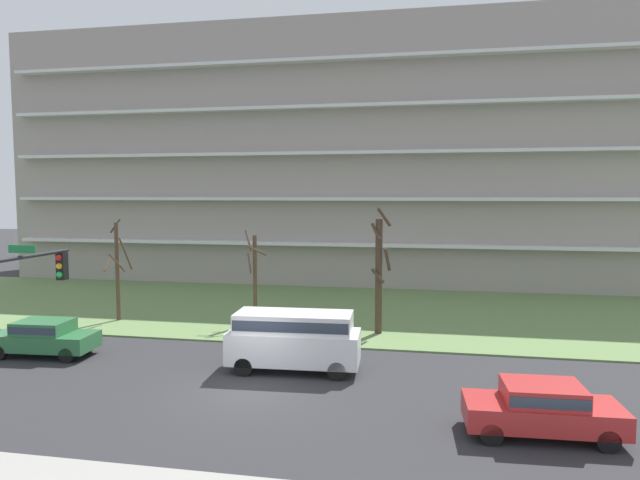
{
  "coord_description": "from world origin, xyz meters",
  "views": [
    {
      "loc": [
        6.03,
        -18.4,
        7.03
      ],
      "look_at": [
        1.49,
        6.0,
        4.97
      ],
      "focal_mm": 30.9,
      "sensor_mm": 36.0,
      "label": 1
    }
  ],
  "objects_px": {
    "tree_far_left": "(118,269)",
    "sedan_green_center_left": "(44,336)",
    "sedan_red_near_left": "(542,407)",
    "tree_center": "(379,273)",
    "van_white_center_right": "(294,336)",
    "traffic_signal_mast": "(2,308)",
    "tree_left": "(255,276)"
  },
  "relations": [
    {
      "from": "tree_far_left",
      "to": "sedan_green_center_left",
      "type": "bearing_deg",
      "value": -87.06
    },
    {
      "from": "sedan_red_near_left",
      "to": "sedan_green_center_left",
      "type": "relative_size",
      "value": 1.0
    },
    {
      "from": "tree_center",
      "to": "sedan_red_near_left",
      "type": "distance_m",
      "value": 12.33
    },
    {
      "from": "tree_far_left",
      "to": "sedan_red_near_left",
      "type": "xyz_separation_m",
      "value": [
        19.96,
        -11.08,
        -2.05
      ]
    },
    {
      "from": "sedan_green_center_left",
      "to": "van_white_center_right",
      "type": "xyz_separation_m",
      "value": [
        11.17,
        -0.0,
        0.52
      ]
    },
    {
      "from": "tree_far_left",
      "to": "tree_center",
      "type": "relative_size",
      "value": 0.88
    },
    {
      "from": "sedan_red_near_left",
      "to": "traffic_signal_mast",
      "type": "distance_m",
      "value": 15.77
    },
    {
      "from": "tree_center",
      "to": "traffic_signal_mast",
      "type": "distance_m",
      "value": 16.75
    },
    {
      "from": "tree_left",
      "to": "tree_center",
      "type": "relative_size",
      "value": 0.8
    },
    {
      "from": "sedan_red_near_left",
      "to": "van_white_center_right",
      "type": "bearing_deg",
      "value": 149.54
    },
    {
      "from": "traffic_signal_mast",
      "to": "tree_center",
      "type": "bearing_deg",
      "value": 54.79
    },
    {
      "from": "tree_center",
      "to": "sedan_green_center_left",
      "type": "height_order",
      "value": "tree_center"
    },
    {
      "from": "sedan_green_center_left",
      "to": "van_white_center_right",
      "type": "distance_m",
      "value": 11.18
    },
    {
      "from": "tree_left",
      "to": "tree_far_left",
      "type": "bearing_deg",
      "value": -174.99
    },
    {
      "from": "sedan_green_center_left",
      "to": "traffic_signal_mast",
      "type": "height_order",
      "value": "traffic_signal_mast"
    },
    {
      "from": "tree_far_left",
      "to": "sedan_green_center_left",
      "type": "distance_m",
      "value": 6.9
    },
    {
      "from": "traffic_signal_mast",
      "to": "van_white_center_right",
      "type": "bearing_deg",
      "value": 47.57
    },
    {
      "from": "sedan_green_center_left",
      "to": "sedan_red_near_left",
      "type": "bearing_deg",
      "value": 163.96
    },
    {
      "from": "tree_far_left",
      "to": "tree_center",
      "type": "height_order",
      "value": "tree_center"
    },
    {
      "from": "sedan_red_near_left",
      "to": "tree_left",
      "type": "bearing_deg",
      "value": 133.95
    },
    {
      "from": "tree_center",
      "to": "traffic_signal_mast",
      "type": "height_order",
      "value": "tree_center"
    },
    {
      "from": "tree_center",
      "to": "sedan_red_near_left",
      "type": "xyz_separation_m",
      "value": [
        5.57,
        -10.77,
        -2.25
      ]
    },
    {
      "from": "tree_left",
      "to": "sedan_green_center_left",
      "type": "height_order",
      "value": "tree_left"
    },
    {
      "from": "tree_left",
      "to": "sedan_green_center_left",
      "type": "distance_m",
      "value": 10.44
    },
    {
      "from": "van_white_center_right",
      "to": "tree_left",
      "type": "bearing_deg",
      "value": -64.43
    },
    {
      "from": "tree_far_left",
      "to": "van_white_center_right",
      "type": "bearing_deg",
      "value": -29.74
    },
    {
      "from": "tree_left",
      "to": "sedan_red_near_left",
      "type": "relative_size",
      "value": 1.14
    },
    {
      "from": "tree_left",
      "to": "van_white_center_right",
      "type": "xyz_separation_m",
      "value": [
        3.87,
        -7.25,
        -1.24
      ]
    },
    {
      "from": "tree_far_left",
      "to": "sedan_green_center_left",
      "type": "height_order",
      "value": "tree_far_left"
    },
    {
      "from": "van_white_center_right",
      "to": "tree_far_left",
      "type": "bearing_deg",
      "value": -32.28
    },
    {
      "from": "tree_far_left",
      "to": "tree_left",
      "type": "xyz_separation_m",
      "value": [
        7.64,
        0.67,
        -0.29
      ]
    },
    {
      "from": "tree_center",
      "to": "traffic_signal_mast",
      "type": "xyz_separation_m",
      "value": [
        -9.65,
        -13.67,
        0.69
      ]
    }
  ]
}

